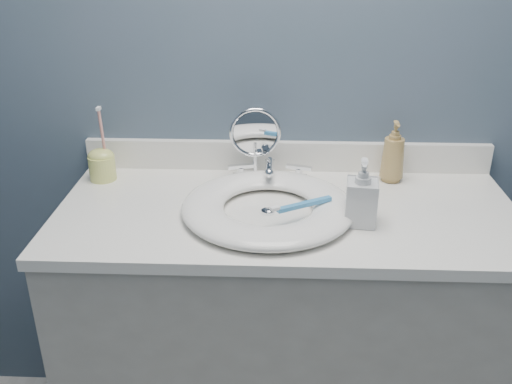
# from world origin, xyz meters

# --- Properties ---
(back_wall) EXTENTS (2.20, 0.02, 2.40)m
(back_wall) POSITION_xyz_m (0.00, 1.25, 1.20)
(back_wall) COLOR #425463
(back_wall) RESTS_ON ground
(vanity_cabinet) EXTENTS (1.20, 0.55, 0.85)m
(vanity_cabinet) POSITION_xyz_m (0.00, 0.97, 0.42)
(vanity_cabinet) COLOR #AFABA0
(vanity_cabinet) RESTS_ON ground
(countertop) EXTENTS (1.22, 0.57, 0.03)m
(countertop) POSITION_xyz_m (0.00, 0.97, 0.86)
(countertop) COLOR white
(countertop) RESTS_ON vanity_cabinet
(backsplash) EXTENTS (1.22, 0.02, 0.09)m
(backsplash) POSITION_xyz_m (0.00, 1.24, 0.93)
(backsplash) COLOR white
(backsplash) RESTS_ON countertop
(basin) EXTENTS (0.45, 0.45, 0.04)m
(basin) POSITION_xyz_m (-0.05, 0.94, 0.90)
(basin) COLOR white
(basin) RESTS_ON countertop
(drain) EXTENTS (0.04, 0.04, 0.01)m
(drain) POSITION_xyz_m (-0.05, 0.94, 0.88)
(drain) COLOR silver
(drain) RESTS_ON countertop
(faucet) EXTENTS (0.25, 0.13, 0.07)m
(faucet) POSITION_xyz_m (-0.05, 1.14, 0.91)
(faucet) COLOR silver
(faucet) RESTS_ON countertop
(makeup_mirror) EXTENTS (0.15, 0.08, 0.22)m
(makeup_mirror) POSITION_xyz_m (-0.09, 1.16, 1.00)
(makeup_mirror) COLOR silver
(makeup_mirror) RESTS_ON countertop
(soap_bottle_amber) EXTENTS (0.07, 0.07, 0.18)m
(soap_bottle_amber) POSITION_xyz_m (0.31, 1.17, 0.97)
(soap_bottle_amber) COLOR #A7864B
(soap_bottle_amber) RESTS_ON countertop
(soap_bottle_clear) EXTENTS (0.09, 0.09, 0.17)m
(soap_bottle_clear) POSITION_xyz_m (0.18, 0.90, 0.97)
(soap_bottle_clear) COLOR silver
(soap_bottle_clear) RESTS_ON countertop
(toothbrush_holder) EXTENTS (0.08, 0.08, 0.22)m
(toothbrush_holder) POSITION_xyz_m (-0.54, 1.14, 0.93)
(toothbrush_holder) COLOR #D4DA6D
(toothbrush_holder) RESTS_ON countertop
(toothbrush_lying) EXTENTS (0.16, 0.10, 0.02)m
(toothbrush_lying) POSITION_xyz_m (0.04, 0.91, 0.92)
(toothbrush_lying) COLOR #3687C2
(toothbrush_lying) RESTS_ON basin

